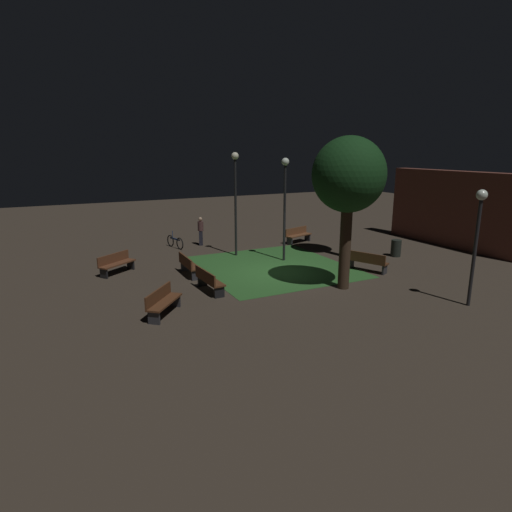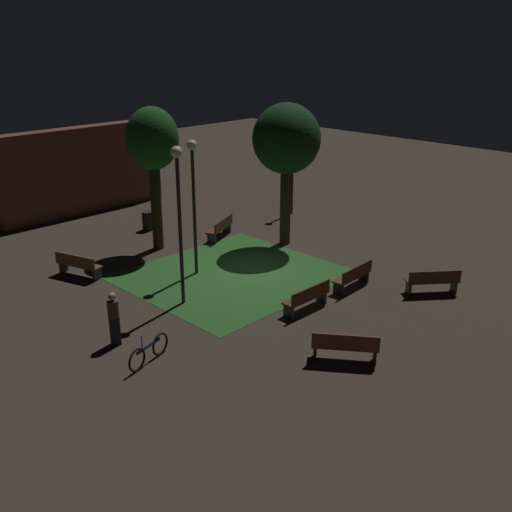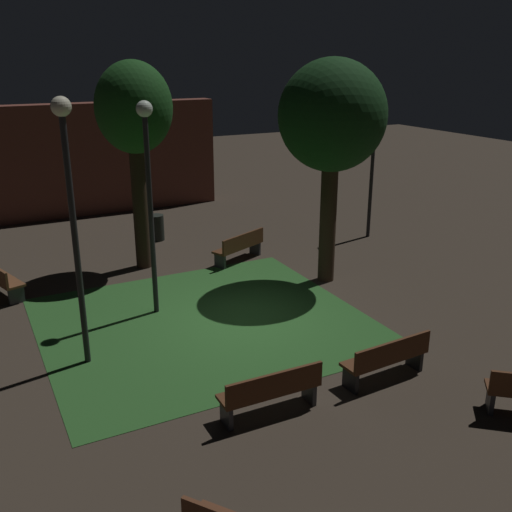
{
  "view_description": "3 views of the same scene",
  "coord_description": "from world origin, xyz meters",
  "px_view_note": "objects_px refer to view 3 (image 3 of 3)",
  "views": [
    {
      "loc": [
        16.08,
        -8.96,
        5.33
      ],
      "look_at": [
        -0.27,
        -0.84,
        0.78
      ],
      "focal_mm": 30.22,
      "sensor_mm": 36.0,
      "label": 1
    },
    {
      "loc": [
        -14.7,
        -14.57,
        8.36
      ],
      "look_at": [
        -0.02,
        -0.11,
        0.63
      ],
      "focal_mm": 41.89,
      "sensor_mm": 36.0,
      "label": 2
    },
    {
      "loc": [
        -5.37,
        -11.11,
        5.84
      ],
      "look_at": [
        0.73,
        0.79,
        1.22
      ],
      "focal_mm": 40.93,
      "sensor_mm": 36.0,
      "label": 3
    }
  ],
  "objects_px": {
    "tree_back_right": "(134,114)",
    "lamp_post_near_wall": "(148,175)",
    "tree_right_canopy": "(332,119)",
    "bench_by_lamp": "(387,357)",
    "trash_bin": "(156,228)",
    "bench_front_left": "(271,390)",
    "lamp_post_plaza_west": "(70,194)",
    "bench_path_side": "(240,246)",
    "lamp_post_plaza_east": "(373,154)"
  },
  "relations": [
    {
      "from": "tree_right_canopy",
      "to": "tree_back_right",
      "type": "xyz_separation_m",
      "value": [
        -4.12,
        3.29,
        0.02
      ]
    },
    {
      "from": "bench_path_side",
      "to": "lamp_post_near_wall",
      "type": "relative_size",
      "value": 0.37
    },
    {
      "from": "tree_right_canopy",
      "to": "trash_bin",
      "type": "distance_m",
      "value": 7.44
    },
    {
      "from": "lamp_post_plaza_west",
      "to": "trash_bin",
      "type": "height_order",
      "value": "lamp_post_plaza_west"
    },
    {
      "from": "bench_by_lamp",
      "to": "trash_bin",
      "type": "height_order",
      "value": "bench_by_lamp"
    },
    {
      "from": "tree_right_canopy",
      "to": "tree_back_right",
      "type": "relative_size",
      "value": 1.01
    },
    {
      "from": "bench_path_side",
      "to": "tree_back_right",
      "type": "bearing_deg",
      "value": 161.76
    },
    {
      "from": "trash_bin",
      "to": "bench_front_left",
      "type": "bearing_deg",
      "value": -97.54
    },
    {
      "from": "bench_front_left",
      "to": "lamp_post_plaza_west",
      "type": "bearing_deg",
      "value": 126.08
    },
    {
      "from": "bench_front_left",
      "to": "bench_by_lamp",
      "type": "bearing_deg",
      "value": 0.0
    },
    {
      "from": "lamp_post_plaza_west",
      "to": "lamp_post_plaza_east",
      "type": "bearing_deg",
      "value": 22.81
    },
    {
      "from": "bench_by_lamp",
      "to": "trash_bin",
      "type": "distance_m",
      "value": 10.56
    },
    {
      "from": "lamp_post_near_wall",
      "to": "lamp_post_plaza_west",
      "type": "distance_m",
      "value": 2.61
    },
    {
      "from": "bench_path_side",
      "to": "lamp_post_plaza_east",
      "type": "relative_size",
      "value": 0.46
    },
    {
      "from": "bench_by_lamp",
      "to": "lamp_post_plaza_west",
      "type": "xyz_separation_m",
      "value": [
        -4.88,
        3.3,
        2.97
      ]
    },
    {
      "from": "tree_right_canopy",
      "to": "lamp_post_plaza_east",
      "type": "distance_m",
      "value": 4.7
    },
    {
      "from": "bench_path_side",
      "to": "lamp_post_plaza_west",
      "type": "distance_m",
      "value": 7.31
    },
    {
      "from": "bench_front_left",
      "to": "tree_back_right",
      "type": "height_order",
      "value": "tree_back_right"
    },
    {
      "from": "tree_back_right",
      "to": "trash_bin",
      "type": "distance_m",
      "value": 4.69
    },
    {
      "from": "bench_path_side",
      "to": "tree_back_right",
      "type": "distance_m",
      "value": 4.78
    },
    {
      "from": "bench_front_left",
      "to": "bench_path_side",
      "type": "distance_m",
      "value": 7.88
    },
    {
      "from": "bench_path_side",
      "to": "tree_right_canopy",
      "type": "bearing_deg",
      "value": -59.1
    },
    {
      "from": "lamp_post_plaza_west",
      "to": "trash_bin",
      "type": "distance_m",
      "value": 8.69
    },
    {
      "from": "bench_path_side",
      "to": "trash_bin",
      "type": "distance_m",
      "value": 3.54
    },
    {
      "from": "bench_by_lamp",
      "to": "lamp_post_near_wall",
      "type": "relative_size",
      "value": 0.37
    },
    {
      "from": "tree_right_canopy",
      "to": "lamp_post_near_wall",
      "type": "xyz_separation_m",
      "value": [
        -4.8,
        0.08,
        -1.01
      ]
    },
    {
      "from": "lamp_post_plaza_west",
      "to": "bench_by_lamp",
      "type": "bearing_deg",
      "value": -34.05
    },
    {
      "from": "lamp_post_near_wall",
      "to": "lamp_post_plaza_west",
      "type": "relative_size",
      "value": 0.95
    },
    {
      "from": "bench_front_left",
      "to": "trash_bin",
      "type": "relative_size",
      "value": 2.11
    },
    {
      "from": "tree_right_canopy",
      "to": "lamp_post_near_wall",
      "type": "bearing_deg",
      "value": 179.1
    },
    {
      "from": "lamp_post_plaza_east",
      "to": "tree_right_canopy",
      "type": "bearing_deg",
      "value": -142.31
    },
    {
      "from": "bench_path_side",
      "to": "lamp_post_near_wall",
      "type": "bearing_deg",
      "value": -145.12
    },
    {
      "from": "bench_path_side",
      "to": "lamp_post_plaza_west",
      "type": "height_order",
      "value": "lamp_post_plaza_west"
    },
    {
      "from": "bench_path_side",
      "to": "bench_front_left",
      "type": "bearing_deg",
      "value": -111.82
    },
    {
      "from": "tree_right_canopy",
      "to": "lamp_post_plaza_west",
      "type": "xyz_separation_m",
      "value": [
        -6.78,
        -1.61,
        -0.87
      ]
    },
    {
      "from": "tree_back_right",
      "to": "lamp_post_near_wall",
      "type": "relative_size",
      "value": 1.16
    },
    {
      "from": "bench_path_side",
      "to": "tree_back_right",
      "type": "relative_size",
      "value": 0.32
    },
    {
      "from": "bench_by_lamp",
      "to": "bench_path_side",
      "type": "xyz_separation_m",
      "value": [
        0.46,
        7.32,
        0.0
      ]
    },
    {
      "from": "lamp_post_near_wall",
      "to": "trash_bin",
      "type": "distance_m",
      "value": 6.49
    },
    {
      "from": "bench_front_left",
      "to": "bench_by_lamp",
      "type": "height_order",
      "value": "same"
    },
    {
      "from": "tree_right_canopy",
      "to": "lamp_post_plaza_west",
      "type": "distance_m",
      "value": 7.02
    },
    {
      "from": "bench_front_left",
      "to": "trash_bin",
      "type": "xyz_separation_m",
      "value": [
        1.39,
        10.51,
        -0.05
      ]
    },
    {
      "from": "bench_front_left",
      "to": "lamp_post_near_wall",
      "type": "bearing_deg",
      "value": 94.82
    },
    {
      "from": "tree_right_canopy",
      "to": "lamp_post_plaza_west",
      "type": "bearing_deg",
      "value": -166.63
    },
    {
      "from": "trash_bin",
      "to": "tree_back_right",
      "type": "bearing_deg",
      "value": -116.29
    },
    {
      "from": "bench_by_lamp",
      "to": "trash_bin",
      "type": "relative_size",
      "value": 2.14
    },
    {
      "from": "tree_back_right",
      "to": "bench_path_side",
      "type": "bearing_deg",
      "value": -18.24
    },
    {
      "from": "tree_right_canopy",
      "to": "bench_front_left",
      "type": "bearing_deg",
      "value": -131.71
    },
    {
      "from": "bench_by_lamp",
      "to": "lamp_post_near_wall",
      "type": "xyz_separation_m",
      "value": [
        -2.9,
        4.98,
        2.83
      ]
    },
    {
      "from": "bench_by_lamp",
      "to": "trash_bin",
      "type": "bearing_deg",
      "value": 95.89
    }
  ]
}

